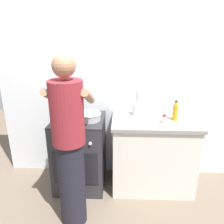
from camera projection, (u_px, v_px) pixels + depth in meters
The scene contains 10 objects.
ground at pixel (108, 191), 2.78m from camera, with size 6.00×6.00×0.00m, color #6B5B4C.
back_wall at pixel (125, 83), 2.83m from camera, with size 3.20×0.10×2.50m.
countertop at pixel (153, 154), 2.75m from camera, with size 1.00×0.60×0.90m.
stove_range at pixel (80, 152), 2.78m from camera, with size 0.60×0.62×0.90m.
pot at pixel (65, 115), 2.58m from camera, with size 0.28×0.22×0.11m.
mixing_bowl at pixel (89, 116), 2.58m from camera, with size 0.27×0.27×0.09m.
utensil_crock at pixel (137, 108), 2.72m from camera, with size 0.10×0.10×0.30m.
spice_bottle at pixel (164, 119), 2.50m from camera, with size 0.04×0.04×0.10m.
oil_bottle at pixel (175, 112), 2.57m from camera, with size 0.06×0.06×0.23m.
person at pixel (70, 146), 2.08m from camera, with size 0.41×0.50×1.70m.
Camera 1 is at (0.16, -2.29, 1.86)m, focal length 35.98 mm.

